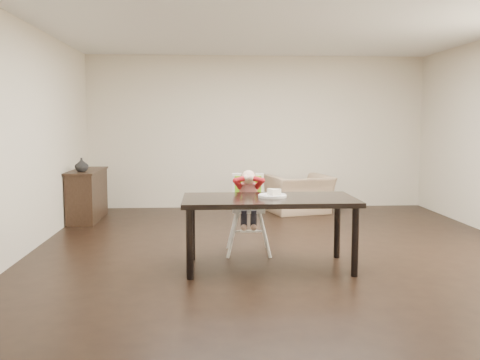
% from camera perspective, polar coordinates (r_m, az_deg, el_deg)
% --- Properties ---
extents(ground, '(7.00, 7.00, 0.00)m').
position_cam_1_polar(ground, '(6.31, 4.77, -7.90)').
color(ground, black).
rests_on(ground, ground).
extents(room_walls, '(6.02, 7.02, 2.71)m').
position_cam_1_polar(room_walls, '(6.13, 4.93, 9.17)').
color(room_walls, beige).
rests_on(room_walls, ground).
extents(dining_table, '(1.80, 0.90, 0.75)m').
position_cam_1_polar(dining_table, '(5.61, 3.12, -2.69)').
color(dining_table, black).
rests_on(dining_table, ground).
extents(high_chair, '(0.42, 0.42, 0.98)m').
position_cam_1_polar(high_chair, '(6.26, 0.89, -1.56)').
color(high_chair, white).
rests_on(high_chair, ground).
extents(plate, '(0.38, 0.38, 0.09)m').
position_cam_1_polar(plate, '(5.62, 3.53, -1.54)').
color(plate, white).
rests_on(plate, dining_table).
extents(armchair, '(1.11, 0.86, 0.86)m').
position_cam_1_polar(armchair, '(9.06, 6.35, -0.84)').
color(armchair, tan).
rests_on(armchair, ground).
extents(sideboard, '(0.44, 1.26, 0.79)m').
position_cam_1_polar(sideboard, '(8.72, -15.97, -1.52)').
color(sideboard, black).
rests_on(sideboard, ground).
extents(vase, '(0.21, 0.21, 0.20)m').
position_cam_1_polar(vase, '(8.36, -16.54, 1.53)').
color(vase, '#99999E').
rests_on(vase, sideboard).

